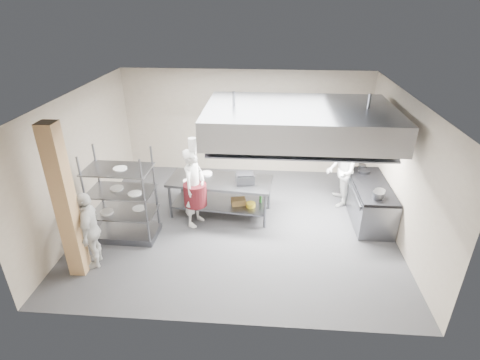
# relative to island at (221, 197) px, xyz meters

# --- Properties ---
(floor) EXTENTS (7.00, 7.00, 0.00)m
(floor) POSITION_rel_island_xyz_m (0.44, -0.42, -0.46)
(floor) COLOR #303032
(floor) RESTS_ON ground
(ceiling) EXTENTS (7.00, 7.00, 0.00)m
(ceiling) POSITION_rel_island_xyz_m (0.44, -0.42, 2.54)
(ceiling) COLOR silver
(ceiling) RESTS_ON wall_back
(wall_back) EXTENTS (7.00, 0.00, 7.00)m
(wall_back) POSITION_rel_island_xyz_m (0.44, 2.58, 1.04)
(wall_back) COLOR #A0927F
(wall_back) RESTS_ON ground
(wall_left) EXTENTS (0.00, 6.00, 6.00)m
(wall_left) POSITION_rel_island_xyz_m (-3.06, -0.42, 1.04)
(wall_left) COLOR #A0927F
(wall_left) RESTS_ON ground
(wall_right) EXTENTS (0.00, 6.00, 6.00)m
(wall_right) POSITION_rel_island_xyz_m (3.94, -0.42, 1.04)
(wall_right) COLOR #A0927F
(wall_right) RESTS_ON ground
(column) EXTENTS (0.30, 0.30, 3.00)m
(column) POSITION_rel_island_xyz_m (-2.46, -2.32, 1.04)
(column) COLOR tan
(column) RESTS_ON floor
(exhaust_hood) EXTENTS (4.00, 2.50, 0.60)m
(exhaust_hood) POSITION_rel_island_xyz_m (1.74, -0.02, 1.94)
(exhaust_hood) COLOR gray
(exhaust_hood) RESTS_ON ceiling
(hood_strip_a) EXTENTS (1.60, 0.12, 0.04)m
(hood_strip_a) POSITION_rel_island_xyz_m (0.84, -0.02, 1.62)
(hood_strip_a) COLOR white
(hood_strip_a) RESTS_ON exhaust_hood
(hood_strip_b) EXTENTS (1.60, 0.12, 0.04)m
(hood_strip_b) POSITION_rel_island_xyz_m (2.64, -0.02, 1.62)
(hood_strip_b) COLOR white
(hood_strip_b) RESTS_ON exhaust_hood
(wall_shelf) EXTENTS (1.50, 0.28, 0.04)m
(wall_shelf) POSITION_rel_island_xyz_m (2.24, 2.42, 1.04)
(wall_shelf) COLOR gray
(wall_shelf) RESTS_ON wall_back
(island) EXTENTS (2.50, 1.25, 0.91)m
(island) POSITION_rel_island_xyz_m (0.00, 0.00, 0.00)
(island) COLOR slate
(island) RESTS_ON floor
(island_worktop) EXTENTS (2.50, 1.25, 0.06)m
(island_worktop) POSITION_rel_island_xyz_m (0.00, 0.00, 0.42)
(island_worktop) COLOR gray
(island_worktop) RESTS_ON island
(island_undershelf) EXTENTS (2.30, 1.13, 0.04)m
(island_undershelf) POSITION_rel_island_xyz_m (0.00, -0.00, -0.16)
(island_undershelf) COLOR slate
(island_undershelf) RESTS_ON island
(pass_rack) EXTENTS (1.36, 0.81, 2.02)m
(pass_rack) POSITION_rel_island_xyz_m (-1.95, -1.10, 0.55)
(pass_rack) COLOR slate
(pass_rack) RESTS_ON floor
(cooking_range) EXTENTS (0.80, 2.00, 0.84)m
(cooking_range) POSITION_rel_island_xyz_m (3.52, 0.08, -0.04)
(cooking_range) COLOR slate
(cooking_range) RESTS_ON floor
(range_top) EXTENTS (0.78, 1.96, 0.06)m
(range_top) POSITION_rel_island_xyz_m (3.52, 0.08, 0.41)
(range_top) COLOR black
(range_top) RESTS_ON cooking_range
(chef_head) EXTENTS (0.64, 0.78, 1.85)m
(chef_head) POSITION_rel_island_xyz_m (-0.53, -0.48, 0.47)
(chef_head) COLOR white
(chef_head) RESTS_ON floor
(chef_line) EXTENTS (0.74, 0.92, 1.80)m
(chef_line) POSITION_rel_island_xyz_m (2.92, 0.71, 0.44)
(chef_line) COLOR silver
(chef_line) RESTS_ON floor
(chef_plating) EXTENTS (0.58, 1.00, 1.59)m
(chef_plating) POSITION_rel_island_xyz_m (-2.25, -2.08, 0.34)
(chef_plating) COLOR silver
(chef_plating) RESTS_ON floor
(griddle) EXTENTS (0.47, 0.40, 0.20)m
(griddle) POSITION_rel_island_xyz_m (0.59, -0.09, 0.56)
(griddle) COLOR slate
(griddle) RESTS_ON island_worktop
(wicker_basket) EXTENTS (0.38, 0.31, 0.15)m
(wicker_basket) POSITION_rel_island_xyz_m (0.44, -0.09, -0.06)
(wicker_basket) COLOR brown
(wicker_basket) RESTS_ON island_undershelf
(stockpot) EXTENTS (0.23, 0.23, 0.16)m
(stockpot) POSITION_rel_island_xyz_m (3.53, -0.51, 0.52)
(stockpot) COLOR slate
(stockpot) RESTS_ON range_top
(plate_stack) EXTENTS (0.28, 0.28, 0.05)m
(plate_stack) POSITION_rel_island_xyz_m (-1.95, -1.10, 0.19)
(plate_stack) COLOR white
(plate_stack) RESTS_ON pass_rack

